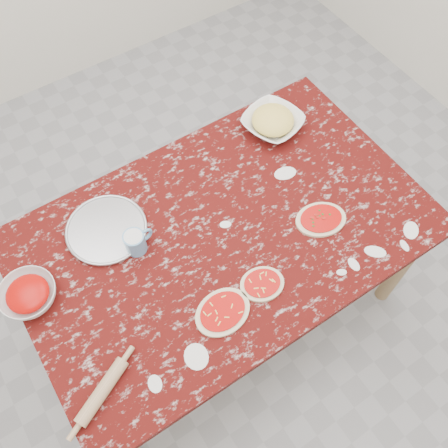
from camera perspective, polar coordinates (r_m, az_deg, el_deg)
ground at (r=2.60m, az=-0.00°, el=-9.03°), size 4.00×4.00×0.00m
worktable at (r=1.99m, az=-0.00°, el=-1.95°), size 1.60×1.00×0.75m
pizza_tray at (r=1.97m, az=-13.52°, el=-0.66°), size 0.35×0.35×0.01m
sauce_bowl at (r=1.90m, az=-21.77°, el=-7.69°), size 0.27×0.27×0.06m
cheese_bowl at (r=2.22m, az=5.67°, el=11.64°), size 0.31×0.31×0.06m
flour_mug at (r=1.87m, az=-10.24°, el=-2.03°), size 0.12×0.08×0.09m
pizza_left at (r=1.77m, az=-0.16°, el=-10.20°), size 0.23×0.19×0.02m
pizza_mid at (r=1.81m, az=4.45°, el=-6.97°), size 0.19×0.17×0.02m
pizza_right at (r=1.98m, az=11.20°, el=0.54°), size 0.24×0.21×0.02m
rolling_pin at (r=1.72m, az=-14.01°, el=-18.38°), size 0.23×0.15×0.05m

